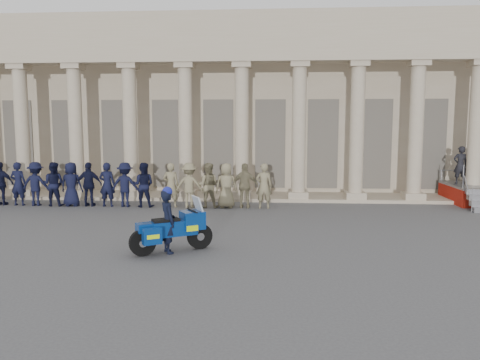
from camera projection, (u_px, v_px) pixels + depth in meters
name	position (u px, v px, depth m)	size (l,w,h in m)	color
ground	(181.00, 243.00, 13.92)	(90.00, 90.00, 0.00)	#48484A
building	(227.00, 108.00, 28.00)	(40.00, 12.50, 9.00)	tan
officer_rank	(72.00, 184.00, 20.15)	(17.02, 0.72, 1.90)	black
motorcycle	(173.00, 229.00, 12.84)	(2.12, 1.56, 1.52)	black
rider	(168.00, 220.00, 12.75)	(0.68, 0.76, 1.84)	black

